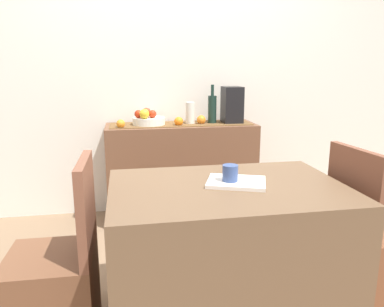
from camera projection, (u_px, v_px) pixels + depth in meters
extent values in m
cube|color=#866B51|center=(199.00, 271.00, 2.47)|extent=(6.40, 6.40, 0.02)
cube|color=silver|center=(173.00, 60.00, 3.29)|extent=(6.40, 0.06, 2.70)
cube|color=brown|center=(182.00, 171.00, 3.26)|extent=(1.26, 0.42, 0.82)
cube|color=brown|center=(181.00, 124.00, 3.17)|extent=(1.18, 0.32, 0.01)
cylinder|color=white|center=(149.00, 121.00, 3.11)|extent=(0.27, 0.27, 0.06)
sphere|color=#A73D21|center=(146.00, 112.00, 3.13)|extent=(0.08, 0.08, 0.08)
sphere|color=red|center=(152.00, 114.00, 3.07)|extent=(0.06, 0.06, 0.06)
sphere|color=gold|center=(144.00, 114.00, 3.02)|extent=(0.08, 0.08, 0.08)
sphere|color=red|center=(139.00, 114.00, 3.06)|extent=(0.07, 0.07, 0.07)
cylinder|color=#183028|center=(212.00, 110.00, 3.19)|extent=(0.07, 0.07, 0.24)
cylinder|color=#183028|center=(212.00, 90.00, 3.15)|extent=(0.03, 0.03, 0.09)
cube|color=black|center=(232.00, 105.00, 3.21)|extent=(0.16, 0.18, 0.31)
cylinder|color=silver|center=(190.00, 113.00, 3.16)|extent=(0.08, 0.08, 0.18)
sphere|color=orange|center=(121.00, 124.00, 2.97)|extent=(0.07, 0.07, 0.07)
sphere|color=orange|center=(179.00, 121.00, 3.08)|extent=(0.07, 0.07, 0.07)
sphere|color=orange|center=(201.00, 120.00, 3.17)|extent=(0.08, 0.08, 0.08)
cube|color=brown|center=(226.00, 255.00, 1.90)|extent=(1.14, 0.77, 0.74)
cube|color=white|center=(236.00, 182.00, 1.84)|extent=(0.34, 0.29, 0.02)
cylinder|color=#384F89|center=(230.00, 175.00, 1.82)|extent=(0.08, 0.08, 0.10)
cube|color=brown|center=(53.00, 299.00, 1.79)|extent=(0.41, 0.41, 0.45)
cube|color=brown|center=(86.00, 207.00, 1.71)|extent=(0.05, 0.40, 0.45)
cube|color=brown|center=(374.00, 266.00, 2.08)|extent=(0.43, 0.43, 0.45)
cube|color=brown|center=(354.00, 191.00, 1.93)|extent=(0.08, 0.40, 0.45)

